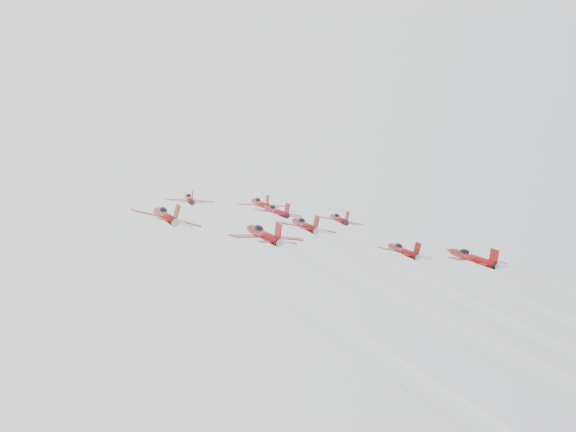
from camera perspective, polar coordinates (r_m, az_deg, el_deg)
name	(u,v)px	position (r m, az deg, el deg)	size (l,w,h in m)	color
jet_lead	(260,203)	(159.23, -1.99, 0.91)	(9.84, 12.65, 7.82)	#AD1F10
jet_row2_left	(189,199)	(143.38, -7.04, 1.20)	(8.86, 11.39, 7.04)	#A81210
jet_row2_center	(276,211)	(148.08, -0.84, 0.36)	(9.45, 12.15, 7.51)	#AC1022
jet_row2_right	(339,219)	(154.29, 3.64, -0.21)	(9.29, 11.95, 7.39)	maroon
jet_center	(454,296)	(86.06, 11.71, -5.59)	(10.24, 97.33, 55.93)	maroon
jet_rear_farleft	(259,301)	(64.50, -2.06, -6.08)	(10.25, 97.41, 55.97)	maroon
jet_rear_left	(446,344)	(62.03, 11.16, -8.92)	(10.59, 100.67, 57.84)	#A10F15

